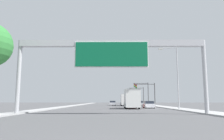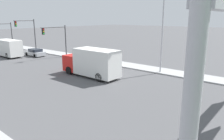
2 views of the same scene
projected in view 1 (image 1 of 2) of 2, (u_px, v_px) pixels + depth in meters
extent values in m
cube|color=#A7A7A7|center=(151.00, 105.00, 64.24)|extent=(3.00, 120.00, 0.15)
cube|color=#A7A7A7|center=(76.00, 105.00, 64.36)|extent=(2.00, 120.00, 0.15)
cylinder|color=#B2B2B7|center=(19.00, 77.00, 23.30)|extent=(0.43, 0.43, 7.97)
cylinder|color=#B2B2B7|center=(205.00, 77.00, 23.19)|extent=(0.43, 0.43, 7.97)
cube|color=#B2B2B7|center=(112.00, 43.00, 23.75)|extent=(19.90, 0.60, 0.70)
cube|color=white|center=(112.00, 54.00, 23.28)|extent=(7.87, 0.08, 2.83)
cube|color=#0A5B38|center=(112.00, 54.00, 23.23)|extent=(7.67, 0.16, 2.63)
cube|color=silver|center=(149.00, 105.00, 41.94)|extent=(1.84, 4.24, 0.67)
cube|color=#1E232D|center=(149.00, 102.00, 41.81)|extent=(1.62, 2.20, 0.52)
cylinder|color=black|center=(144.00, 106.00, 43.21)|extent=(0.22, 0.64, 0.64)
cylinder|color=black|center=(152.00, 106.00, 43.21)|extent=(0.22, 0.64, 0.64)
cylinder|color=black|center=(145.00, 107.00, 40.61)|extent=(0.22, 0.64, 0.64)
cylinder|color=black|center=(154.00, 107.00, 40.60)|extent=(0.22, 0.64, 0.64)
cube|color=silver|center=(113.00, 104.00, 66.63)|extent=(1.89, 4.59, 0.66)
cube|color=#1E232D|center=(113.00, 102.00, 66.49)|extent=(1.66, 2.39, 0.51)
cylinder|color=black|center=(110.00, 104.00, 68.02)|extent=(0.22, 0.64, 0.64)
cylinder|color=black|center=(115.00, 104.00, 68.01)|extent=(0.22, 0.64, 0.64)
cylinder|color=black|center=(110.00, 104.00, 65.20)|extent=(0.22, 0.64, 0.64)
cylinder|color=black|center=(115.00, 104.00, 65.19)|extent=(0.22, 0.64, 0.64)
cube|color=#A5A8AD|center=(139.00, 104.00, 57.51)|extent=(1.90, 4.39, 0.67)
cube|color=#1E232D|center=(139.00, 102.00, 57.38)|extent=(1.67, 2.28, 0.52)
cylinder|color=black|center=(135.00, 105.00, 58.84)|extent=(0.22, 0.64, 0.64)
cylinder|color=black|center=(142.00, 105.00, 58.83)|extent=(0.22, 0.64, 0.64)
cylinder|color=black|center=(136.00, 105.00, 56.14)|extent=(0.22, 0.64, 0.64)
cylinder|color=black|center=(143.00, 105.00, 56.13)|extent=(0.22, 0.64, 0.64)
cube|color=red|center=(130.00, 101.00, 42.54)|extent=(2.28, 2.21, 2.03)
cube|color=silver|center=(132.00, 98.00, 38.71)|extent=(2.48, 5.67, 3.12)
cylinder|color=black|center=(125.00, 105.00, 42.32)|extent=(0.28, 1.00, 1.00)
cylinder|color=black|center=(136.00, 105.00, 42.31)|extent=(0.28, 1.00, 1.00)
cylinder|color=black|center=(126.00, 106.00, 37.12)|extent=(0.28, 1.00, 1.00)
cylinder|color=black|center=(139.00, 106.00, 37.11)|extent=(0.28, 1.00, 1.00)
cube|color=navy|center=(124.00, 101.00, 64.49)|extent=(2.20, 2.32, 1.81)
cube|color=silver|center=(125.00, 100.00, 60.45)|extent=(2.39, 5.96, 2.80)
cylinder|color=black|center=(121.00, 104.00, 64.28)|extent=(0.28, 1.00, 1.00)
cylinder|color=black|center=(128.00, 104.00, 64.27)|extent=(0.28, 1.00, 1.00)
cylinder|color=black|center=(122.00, 104.00, 58.82)|extent=(0.28, 1.00, 1.00)
cylinder|color=black|center=(129.00, 104.00, 58.81)|extent=(0.28, 1.00, 1.00)
cylinder|color=#3D3D3F|center=(155.00, 95.00, 52.74)|extent=(0.20, 0.20, 5.68)
cylinder|color=#3D3D3F|center=(144.00, 84.00, 53.11)|extent=(4.90, 0.14, 0.14)
cube|color=black|center=(136.00, 87.00, 53.04)|extent=(0.35, 0.28, 1.05)
cylinder|color=red|center=(136.00, 85.00, 52.93)|extent=(0.22, 0.04, 0.22)
cylinder|color=yellow|center=(136.00, 87.00, 52.88)|extent=(0.22, 0.04, 0.22)
cylinder|color=green|center=(136.00, 88.00, 52.83)|extent=(0.22, 0.04, 0.22)
cylinder|color=#3D3D3F|center=(148.00, 94.00, 62.72)|extent=(0.20, 0.20, 6.67)
cylinder|color=#3D3D3F|center=(141.00, 83.00, 63.15)|extent=(4.27, 0.14, 0.14)
cube|color=black|center=(134.00, 85.00, 63.08)|extent=(0.35, 0.28, 1.05)
cylinder|color=red|center=(134.00, 84.00, 62.97)|extent=(0.22, 0.04, 0.22)
cylinder|color=yellow|center=(134.00, 85.00, 62.92)|extent=(0.22, 0.04, 0.22)
cylinder|color=green|center=(135.00, 87.00, 62.87)|extent=(0.22, 0.04, 0.22)
cylinder|color=#3D3D3F|center=(143.00, 96.00, 72.56)|extent=(0.20, 0.20, 5.86)
cylinder|color=#3D3D3F|center=(136.00, 88.00, 72.94)|extent=(4.77, 0.14, 0.14)
cube|color=black|center=(130.00, 90.00, 72.87)|extent=(0.35, 0.28, 1.05)
cylinder|color=red|center=(130.00, 89.00, 72.76)|extent=(0.22, 0.04, 0.22)
cylinder|color=yellow|center=(130.00, 90.00, 72.71)|extent=(0.22, 0.04, 0.22)
cylinder|color=green|center=(130.00, 91.00, 72.67)|extent=(0.22, 0.04, 0.22)
cylinder|color=#B2B2B7|center=(178.00, 78.00, 34.30)|extent=(0.18, 0.18, 9.90)
cylinder|color=#B2B2B7|center=(168.00, 48.00, 34.98)|extent=(2.59, 0.12, 0.12)
cube|color=#B2B2A8|center=(160.00, 49.00, 34.97)|extent=(0.60, 0.28, 0.20)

